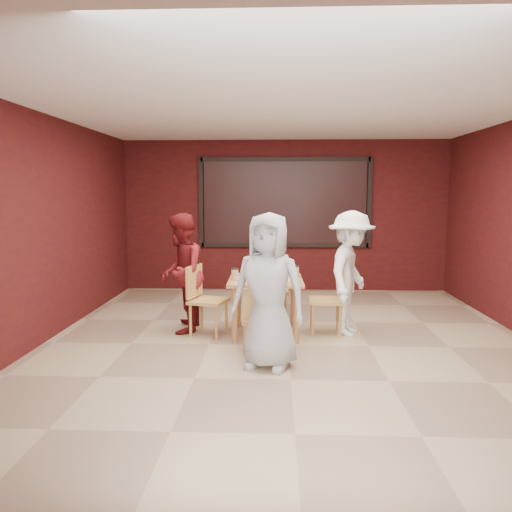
{
  "coord_description": "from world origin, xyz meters",
  "views": [
    {
      "loc": [
        -0.15,
        -5.86,
        1.84
      ],
      "look_at": [
        -0.41,
        0.44,
        1.03
      ],
      "focal_mm": 35.0,
      "sensor_mm": 36.0,
      "label": 1
    }
  ],
  "objects_px": {
    "chair_back": "(274,286)",
    "diner_left": "(181,273)",
    "dining_table": "(266,285)",
    "chair_right": "(332,296)",
    "diner_front": "(268,291)",
    "diner_back": "(269,264)",
    "chair_left": "(203,296)",
    "diner_right": "(351,273)",
    "chair_front": "(259,316)"
  },
  "relations": [
    {
      "from": "chair_front",
      "to": "diner_right",
      "type": "bearing_deg",
      "value": 37.47
    },
    {
      "from": "chair_right",
      "to": "diner_left",
      "type": "bearing_deg",
      "value": 178.97
    },
    {
      "from": "diner_back",
      "to": "diner_right",
      "type": "height_order",
      "value": "diner_right"
    },
    {
      "from": "dining_table",
      "to": "chair_right",
      "type": "relative_size",
      "value": 1.07
    },
    {
      "from": "dining_table",
      "to": "chair_front",
      "type": "bearing_deg",
      "value": -94.34
    },
    {
      "from": "chair_back",
      "to": "chair_left",
      "type": "xyz_separation_m",
      "value": [
        -0.91,
        -0.83,
        0.01
      ]
    },
    {
      "from": "chair_left",
      "to": "chair_right",
      "type": "height_order",
      "value": "chair_left"
    },
    {
      "from": "chair_front",
      "to": "diner_right",
      "type": "relative_size",
      "value": 0.49
    },
    {
      "from": "chair_front",
      "to": "chair_back",
      "type": "height_order",
      "value": "chair_back"
    },
    {
      "from": "chair_back",
      "to": "diner_left",
      "type": "bearing_deg",
      "value": -150.45
    },
    {
      "from": "chair_right",
      "to": "diner_front",
      "type": "xyz_separation_m",
      "value": [
        -0.8,
        -1.3,
        0.32
      ]
    },
    {
      "from": "chair_front",
      "to": "diner_front",
      "type": "distance_m",
      "value": 0.56
    },
    {
      "from": "chair_right",
      "to": "chair_front",
      "type": "bearing_deg",
      "value": -135.73
    },
    {
      "from": "chair_right",
      "to": "diner_left",
      "type": "height_order",
      "value": "diner_left"
    },
    {
      "from": "chair_front",
      "to": "chair_right",
      "type": "xyz_separation_m",
      "value": [
        0.92,
        0.89,
        0.06
      ]
    },
    {
      "from": "chair_left",
      "to": "diner_front",
      "type": "distance_m",
      "value": 1.51
    },
    {
      "from": "dining_table",
      "to": "chair_left",
      "type": "relative_size",
      "value": 1.05
    },
    {
      "from": "dining_table",
      "to": "diner_front",
      "type": "distance_m",
      "value": 1.21
    },
    {
      "from": "chair_front",
      "to": "diner_front",
      "type": "relative_size",
      "value": 0.48
    },
    {
      "from": "chair_left",
      "to": "diner_right",
      "type": "xyz_separation_m",
      "value": [
        1.9,
        0.09,
        0.29
      ]
    },
    {
      "from": "chair_left",
      "to": "chair_back",
      "type": "bearing_deg",
      "value": 42.27
    },
    {
      "from": "chair_front",
      "to": "diner_back",
      "type": "distance_m",
      "value": 2.03
    },
    {
      "from": "chair_left",
      "to": "diner_back",
      "type": "xyz_separation_m",
      "value": [
        0.83,
        1.22,
        0.24
      ]
    },
    {
      "from": "chair_right",
      "to": "diner_back",
      "type": "height_order",
      "value": "diner_back"
    },
    {
      "from": "diner_right",
      "to": "dining_table",
      "type": "bearing_deg",
      "value": 115.95
    },
    {
      "from": "chair_back",
      "to": "diner_right",
      "type": "xyz_separation_m",
      "value": [
        1.0,
        -0.73,
        0.31
      ]
    },
    {
      "from": "chair_right",
      "to": "chair_back",
      "type": "bearing_deg",
      "value": 136.4
    },
    {
      "from": "chair_left",
      "to": "diner_left",
      "type": "xyz_separation_m",
      "value": [
        -0.3,
        0.14,
        0.27
      ]
    },
    {
      "from": "diner_front",
      "to": "diner_left",
      "type": "bearing_deg",
      "value": 149.49
    },
    {
      "from": "chair_right",
      "to": "diner_front",
      "type": "bearing_deg",
      "value": -121.71
    },
    {
      "from": "chair_right",
      "to": "dining_table",
      "type": "bearing_deg",
      "value": -173.53
    },
    {
      "from": "chair_right",
      "to": "diner_back",
      "type": "relative_size",
      "value": 0.59
    },
    {
      "from": "chair_left",
      "to": "diner_front",
      "type": "relative_size",
      "value": 0.55
    },
    {
      "from": "chair_front",
      "to": "chair_right",
      "type": "bearing_deg",
      "value": 44.27
    },
    {
      "from": "chair_right",
      "to": "diner_right",
      "type": "xyz_separation_m",
      "value": [
        0.24,
        -0.01,
        0.3
      ]
    },
    {
      "from": "diner_back",
      "to": "diner_front",
      "type": "bearing_deg",
      "value": 84.25
    },
    {
      "from": "dining_table",
      "to": "chair_left",
      "type": "height_order",
      "value": "chair_left"
    },
    {
      "from": "diner_back",
      "to": "diner_left",
      "type": "relative_size",
      "value": 0.96
    },
    {
      "from": "chair_front",
      "to": "diner_left",
      "type": "relative_size",
      "value": 0.5
    },
    {
      "from": "dining_table",
      "to": "chair_back",
      "type": "distance_m",
      "value": 0.84
    },
    {
      "from": "dining_table",
      "to": "chair_left",
      "type": "bearing_deg",
      "value": -179.6
    },
    {
      "from": "chair_back",
      "to": "chair_left",
      "type": "height_order",
      "value": "chair_left"
    },
    {
      "from": "chair_back",
      "to": "chair_right",
      "type": "xyz_separation_m",
      "value": [
        0.76,
        -0.72,
        0.0
      ]
    },
    {
      "from": "diner_front",
      "to": "diner_back",
      "type": "relative_size",
      "value": 1.09
    },
    {
      "from": "diner_front",
      "to": "diner_right",
      "type": "relative_size",
      "value": 1.02
    },
    {
      "from": "diner_back",
      "to": "diner_right",
      "type": "xyz_separation_m",
      "value": [
        1.07,
        -1.12,
        0.05
      ]
    },
    {
      "from": "chair_back",
      "to": "diner_left",
      "type": "relative_size",
      "value": 0.56
    },
    {
      "from": "diner_back",
      "to": "diner_left",
      "type": "bearing_deg",
      "value": 36.97
    },
    {
      "from": "dining_table",
      "to": "diner_front",
      "type": "bearing_deg",
      "value": -87.43
    },
    {
      "from": "diner_back",
      "to": "chair_back",
      "type": "bearing_deg",
      "value": 94.67
    }
  ]
}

